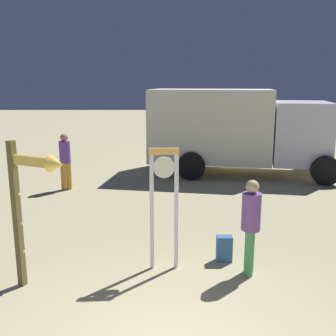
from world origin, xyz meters
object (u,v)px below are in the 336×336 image
object	(u,v)px
standing_clock	(165,197)
person_near_clock	(251,223)
arrow_sign	(32,193)
box_truck_near	(235,128)
backpack	(225,249)
person_distant	(66,159)

from	to	relation	value
standing_clock	person_near_clock	xyz separation A→B (m)	(1.40, -0.23, -0.37)
arrow_sign	person_near_clock	world-z (taller)	arrow_sign
standing_clock	box_truck_near	distance (m)	7.50
standing_clock	arrow_sign	world-z (taller)	arrow_sign
arrow_sign	box_truck_near	world-z (taller)	box_truck_near
arrow_sign	person_near_clock	bearing A→B (deg)	8.51
arrow_sign	person_near_clock	distance (m)	3.43
person_near_clock	backpack	distance (m)	0.90
person_near_clock	box_truck_near	world-z (taller)	box_truck_near
standing_clock	box_truck_near	bearing A→B (deg)	72.02
backpack	person_distant	distance (m)	6.22
standing_clock	person_near_clock	size ratio (longest dim) A/B	1.29
standing_clock	person_near_clock	distance (m)	1.47
person_distant	person_near_clock	bearing A→B (deg)	-50.32
person_distant	box_truck_near	size ratio (longest dim) A/B	0.26
arrow_sign	backpack	distance (m)	3.41
person_near_clock	arrow_sign	bearing A→B (deg)	-171.49
person_distant	box_truck_near	world-z (taller)	box_truck_near
arrow_sign	person_near_clock	size ratio (longest dim) A/B	1.42
arrow_sign	box_truck_near	bearing A→B (deg)	61.64
arrow_sign	person_distant	distance (m)	5.83
standing_clock	box_truck_near	size ratio (longest dim) A/B	0.33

